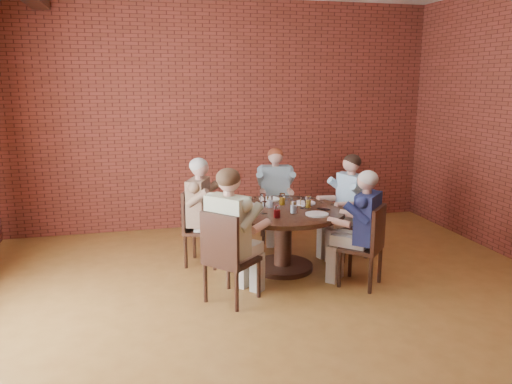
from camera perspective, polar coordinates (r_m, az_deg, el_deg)
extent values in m
plane|color=olive|center=(4.77, 4.56, -15.24)|extent=(7.00, 7.00, 0.00)
plane|color=maroon|center=(7.64, -3.61, 8.65)|extent=(7.00, 0.00, 7.00)
cylinder|color=#341911|center=(6.11, 3.06, -8.49)|extent=(0.72, 0.72, 0.06)
cylinder|color=#341911|center=(6.00, 3.10, -5.64)|extent=(0.21, 0.21, 0.64)
cylinder|color=#382114|center=(5.89, 3.14, -2.17)|extent=(1.45, 1.45, 0.05)
cube|color=#341911|center=(6.50, 10.34, -3.64)|extent=(0.51, 0.51, 0.04)
cube|color=#341911|center=(6.55, 11.75, -1.20)|extent=(0.14, 0.42, 0.48)
cylinder|color=#341911|center=(6.60, 8.05, -5.35)|extent=(0.04, 0.04, 0.41)
cylinder|color=#341911|center=(6.32, 9.99, -6.22)|extent=(0.04, 0.04, 0.41)
cylinder|color=#341911|center=(6.81, 10.52, -4.87)|extent=(0.04, 0.04, 0.41)
cylinder|color=#341911|center=(6.54, 12.50, -5.68)|extent=(0.04, 0.04, 0.41)
cube|color=#341911|center=(7.05, 2.21, -2.14)|extent=(0.49, 0.49, 0.04)
cube|color=#341911|center=(7.17, 2.11, 0.23)|extent=(0.41, 0.12, 0.47)
cylinder|color=#341911|center=(6.93, 0.85, -4.33)|extent=(0.04, 0.04, 0.41)
cylinder|color=#341911|center=(6.96, 3.78, -4.28)|extent=(0.04, 0.04, 0.41)
cylinder|color=#341911|center=(7.27, 0.69, -3.51)|extent=(0.04, 0.04, 0.41)
cylinder|color=#341911|center=(7.30, 3.47, -3.47)|extent=(0.04, 0.04, 0.41)
cube|color=#341911|center=(6.16, -6.00, -4.41)|extent=(0.56, 0.56, 0.04)
cube|color=#341911|center=(6.14, -7.76, -1.97)|extent=(0.21, 0.40, 0.48)
cylinder|color=#341911|center=(6.02, -4.76, -7.05)|extent=(0.04, 0.04, 0.41)
cylinder|color=#341911|center=(6.35, -3.92, -5.97)|extent=(0.04, 0.04, 0.41)
cylinder|color=#341911|center=(6.12, -8.05, -6.80)|extent=(0.04, 0.04, 0.41)
cylinder|color=#341911|center=(6.44, -7.06, -5.76)|extent=(0.04, 0.04, 0.41)
cube|color=#341911|center=(5.15, -2.76, -7.81)|extent=(0.64, 0.64, 0.04)
cube|color=#341911|center=(4.91, -4.22, -5.45)|extent=(0.34, 0.36, 0.52)
cylinder|color=#341911|center=(5.28, 0.29, -9.89)|extent=(0.04, 0.04, 0.41)
cylinder|color=#341911|center=(5.49, -3.19, -9.01)|extent=(0.04, 0.04, 0.41)
cylinder|color=#341911|center=(4.98, -2.22, -11.33)|extent=(0.04, 0.04, 0.41)
cylinder|color=#341911|center=(5.20, -5.81, -10.32)|extent=(0.04, 0.04, 0.41)
cube|color=#341911|center=(5.63, 11.89, -6.27)|extent=(0.58, 0.58, 0.04)
cube|color=#341911|center=(5.51, 13.82, -4.05)|extent=(0.31, 0.32, 0.46)
cylinder|color=#341911|center=(5.91, 10.71, -7.61)|extent=(0.04, 0.04, 0.41)
cylinder|color=#341911|center=(5.61, 9.52, -8.71)|extent=(0.04, 0.04, 0.41)
cylinder|color=#341911|center=(5.82, 13.96, -8.11)|extent=(0.04, 0.04, 0.41)
cylinder|color=#341911|center=(5.51, 12.94, -9.26)|extent=(0.04, 0.04, 0.41)
cylinder|color=white|center=(6.16, 5.59, -1.25)|extent=(0.26, 0.26, 0.01)
cylinder|color=white|center=(6.33, 1.51, -0.80)|extent=(0.26, 0.26, 0.01)
cylinder|color=white|center=(6.01, -1.04, -1.54)|extent=(0.26, 0.26, 0.01)
cylinder|color=white|center=(5.66, 6.97, -2.53)|extent=(0.26, 0.26, 0.01)
cylinder|color=white|center=(5.91, 5.39, -1.22)|extent=(0.07, 0.07, 0.14)
cylinder|color=white|center=(6.06, 3.01, -0.82)|extent=(0.07, 0.07, 0.14)
cylinder|color=white|center=(6.04, 0.79, -0.84)|extent=(0.07, 0.07, 0.14)
cylinder|color=white|center=(5.93, 1.59, -1.11)|extent=(0.07, 0.07, 0.14)
cylinder|color=white|center=(5.65, 0.96, -1.79)|extent=(0.07, 0.07, 0.14)
cylinder|color=white|center=(5.49, 2.42, -2.24)|extent=(0.07, 0.07, 0.14)
cylinder|color=white|center=(5.69, 4.32, -1.72)|extent=(0.07, 0.07, 0.14)
cylinder|color=white|center=(5.96, 5.96, -1.10)|extent=(0.07, 0.07, 0.14)
cube|color=black|center=(5.91, 7.72, -1.92)|extent=(0.12, 0.16, 0.01)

